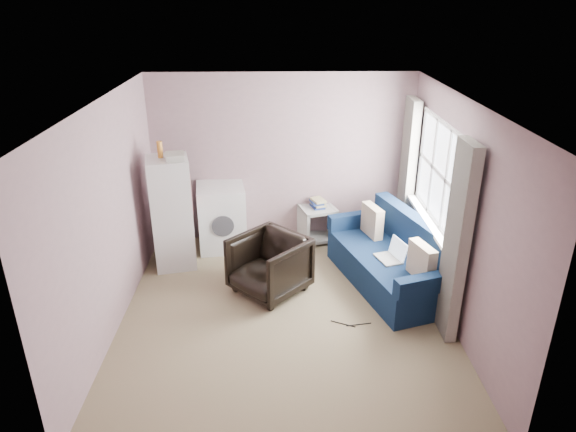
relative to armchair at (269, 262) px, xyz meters
name	(u,v)px	position (x,y,z in m)	size (l,w,h in m)	color
room	(287,217)	(0.21, -0.50, 0.84)	(3.84, 4.24, 2.54)	#817154
armchair	(269,262)	(0.00, 0.00, 0.00)	(0.80, 0.75, 0.83)	black
fridge	(172,212)	(-1.31, 0.74, 0.37)	(0.64, 0.63, 1.76)	silver
washing_machine	(222,216)	(-0.70, 1.28, 0.08)	(0.76, 0.76, 0.95)	silver
side_table	(317,221)	(0.71, 1.45, -0.10)	(0.61, 0.61, 0.68)	gray
sofa	(393,261)	(1.60, 0.16, -0.09)	(1.45, 2.16, 0.89)	#0E2343
window_dressing	(428,203)	(1.97, 0.19, 0.69)	(0.17, 2.62, 2.18)	white
floor_cables	(351,324)	(0.94, -0.75, -0.41)	(0.46, 0.14, 0.01)	black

